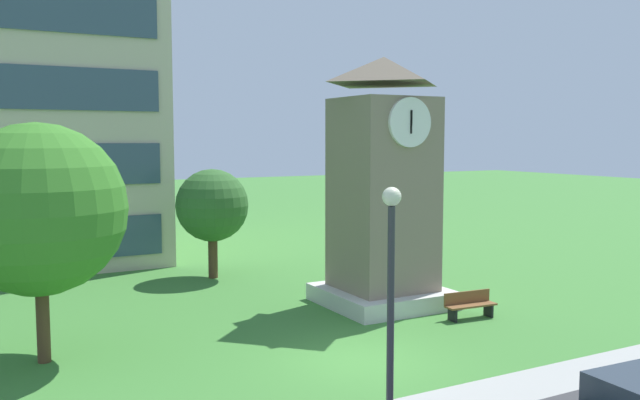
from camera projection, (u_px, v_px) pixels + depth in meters
name	position (u px, v px, depth m)	size (l,w,h in m)	color
ground_plane	(358.00, 360.00, 17.92)	(160.00, 160.00, 0.00)	#3D7A33
clock_tower	(383.00, 197.00, 23.62)	(4.03, 4.03, 8.72)	gray
park_bench	(470.00, 305.00, 22.05)	(1.83, 0.61, 0.88)	brown
street_lamp	(391.00, 284.00, 12.60)	(0.36, 0.36, 5.01)	#333338
tree_near_tower	(39.00, 210.00, 17.41)	(4.52, 4.52, 6.33)	#513823
tree_streetside	(212.00, 206.00, 28.25)	(3.06, 3.06, 4.64)	#513823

